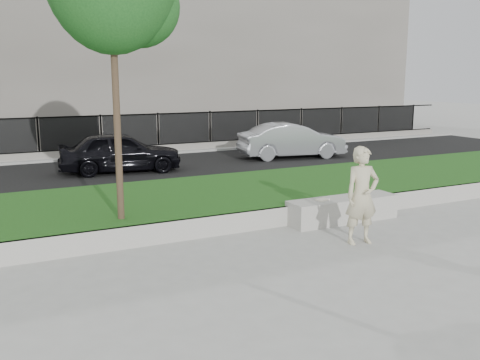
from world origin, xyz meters
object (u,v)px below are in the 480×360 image
stone_bench (343,209)px  car_silver (292,140)px  man (362,196)px  car_dark (120,152)px  book (322,200)px

stone_bench → car_silver: 8.66m
man → car_dark: (-2.10, 9.07, -0.21)m
stone_bench → man: man is taller
car_silver → car_dark: bearing=101.1°
book → car_silver: 8.88m
book → car_dark: car_dark is taller
man → book: bearing=93.5°
man → book: size_ratio=7.21×
book → car_silver: (4.18, 7.83, 0.16)m
man → book: man is taller
man → stone_bench: bearing=73.3°
book → stone_bench: bearing=-11.5°
man → car_silver: man is taller
stone_bench → car_silver: bearing=64.9°
man → car_dark: size_ratio=0.48×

